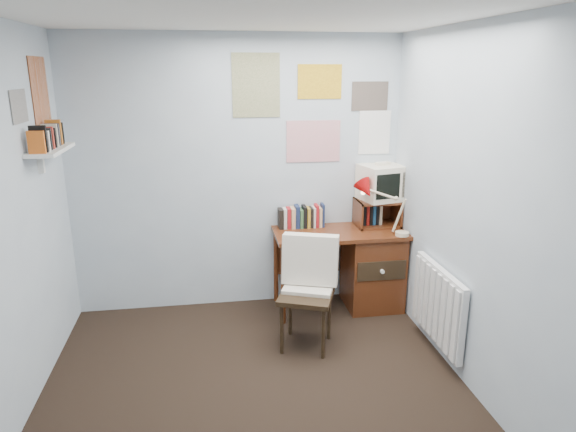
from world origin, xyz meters
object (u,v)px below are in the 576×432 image
Objects in this scene: desk at (366,265)px; tv_riser at (377,213)px; desk_lamp at (404,212)px; crt_tv at (382,181)px; radiator at (438,305)px; wall_shelf at (51,150)px; desk_chair at (306,296)px.

tv_riser is at bearing 42.96° from desk.
desk_lamp is 1.19× the size of crt_tv.
desk_lamp is 0.91m from radiator.
crt_tv is at bearing 10.59° from wall_shelf.
desk is 0.51m from tv_riser.
desk_chair is 2.35× the size of crt_tv.
tv_riser is at bearing -165.77° from crt_tv.
desk_lamp is (0.24, -0.22, 0.58)m from desk.
desk_lamp is at bearing 46.49° from desk_chair.
desk_lamp is at bearing 93.53° from radiator.
desk is 2.70× the size of desk_lamp.
desk_chair is at bearing -8.45° from wall_shelf.
desk_chair is 1.21m from tv_riser.
desk_chair is at bearing -155.16° from desk_lamp.
tv_riser reaches higher than radiator.
desk_chair is 2.20× the size of tv_riser.
desk_chair is (-0.71, -0.66, 0.04)m from desk.
desk_lamp is 0.37m from tv_riser.
wall_shelf is (-2.57, -0.38, 1.21)m from desk.
wall_shelf is (-1.86, 0.28, 1.18)m from desk_chair.
tv_riser is at bearing 64.71° from desk_chair.
crt_tv is at bearing 28.03° from tv_riser.
crt_tv is at bearing 64.17° from desk_chair.
radiator is (0.13, -1.06, -0.77)m from crt_tv.
radiator is at bearing -80.72° from tv_riser.
desk_chair reaches higher than radiator.
tv_riser is 1.15m from radiator.
desk is 1.94× the size of wall_shelf.
desk is at bearing 64.69° from desk_chair.
desk_lamp is 0.55× the size of radiator.
crt_tv is (-0.09, 0.35, 0.21)m from desk_lamp.
wall_shelf is at bearing 169.11° from radiator.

